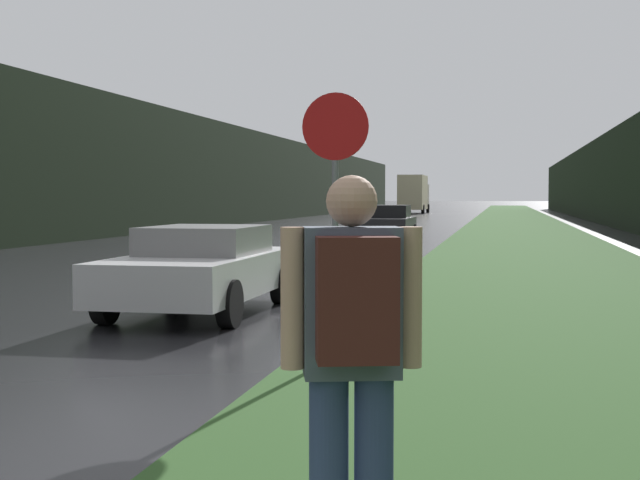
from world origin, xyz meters
name	(u,v)px	position (x,y,z in m)	size (l,w,h in m)	color
grass_verge	(521,234)	(7.37, 40.00, 0.01)	(6.00, 240.00, 0.02)	#2D5123
lane_stripe_c	(152,287)	(0.00, 14.31, 0.00)	(0.12, 3.00, 0.01)	silver
lane_stripe_d	(253,261)	(0.00, 21.31, 0.00)	(0.12, 3.00, 0.01)	silver
lane_stripe_e	(309,246)	(0.00, 28.31, 0.00)	(0.12, 3.00, 0.01)	silver
treeline_far_side	(218,175)	(-10.37, 50.00, 3.00)	(2.00, 140.00, 6.01)	black
treeline_near_side	(630,178)	(13.37, 50.00, 2.72)	(2.00, 140.00, 5.44)	black
stop_sign	(335,195)	(4.84, 7.55, 1.74)	(0.70, 0.07, 2.81)	slate
hitchhiker_with_backpack	(352,351)	(5.91, 2.26, 1.05)	(0.62, 0.51, 1.83)	navy
car_passing_near	(201,268)	(2.19, 10.91, 0.67)	(1.95, 4.38, 1.28)	#BCBCBC
car_passing_far	(389,223)	(2.19, 33.01, 0.69)	(1.86, 4.22, 1.37)	black
delivery_truck	(414,194)	(-2.19, 87.00, 1.96)	(2.55, 8.83, 3.75)	#6E684F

